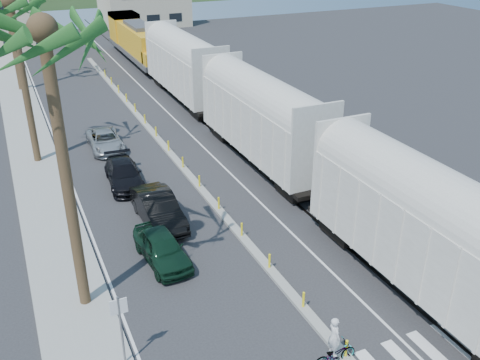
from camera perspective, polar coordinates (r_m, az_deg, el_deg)
name	(u,v)px	position (r m, az deg, el deg)	size (l,w,h in m)	color
ground	(330,341)	(21.31, 9.56, -16.57)	(140.00, 140.00, 0.00)	#28282B
sidewalk	(31,146)	(40.27, -21.42, 3.42)	(3.00, 90.00, 0.15)	gray
rails	(197,109)	(45.46, -4.61, 7.58)	(1.56, 100.00, 0.06)	black
median	(169,152)	(36.82, -7.59, 3.02)	(0.45, 60.00, 0.85)	gray
lane_markings	(121,133)	(40.94, -12.60, 4.88)	(9.42, 90.00, 0.01)	silver
freight_train	(226,96)	(38.90, -1.46, 8.92)	(3.00, 60.94, 5.85)	beige
street_sign	(120,321)	(19.27, -12.64, -14.50)	(0.60, 0.08, 3.00)	slate
buildings	(11,0)	(84.97, -23.27, 17.25)	(38.00, 27.00, 10.00)	#B5AE90
car_lead	(162,248)	(25.04, -8.33, -7.15)	(2.03, 4.37, 1.45)	black
car_second	(158,209)	(28.06, -8.72, -3.05)	(1.87, 5.00, 1.63)	black
car_third	(124,174)	(32.55, -12.28, 0.62)	(2.23, 4.83, 1.37)	black
car_rear	(105,141)	(38.02, -14.17, 4.08)	(2.23, 4.62, 1.27)	#A6A9AC
cyclist	(335,350)	(19.99, 10.05, -17.40)	(0.70, 1.72, 2.11)	#9EA0A5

